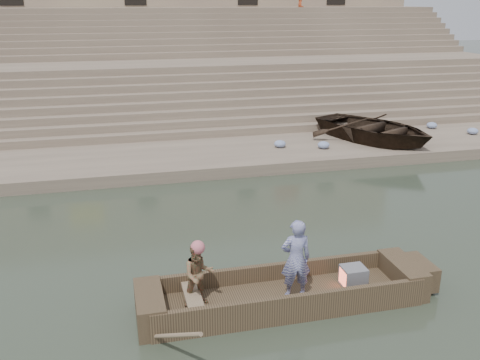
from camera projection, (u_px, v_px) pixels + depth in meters
name	position (u px, v px, depth m)	size (l,w,h in m)	color
ground	(300.00, 260.00, 12.06)	(120.00, 120.00, 0.00)	#273225
lower_landing	(225.00, 156.00, 19.35)	(32.00, 4.00, 0.40)	gray
mid_landing	(192.00, 91.00, 25.85)	(32.00, 3.00, 2.80)	gray
upper_landing	(174.00, 53.00, 31.90)	(32.00, 3.00, 5.20)	gray
ghat_steps	(187.00, 78.00, 27.28)	(32.00, 11.00, 5.20)	gray
building_wall	(164.00, 0.00, 34.61)	(32.00, 5.07, 11.20)	tan
main_rowboat	(283.00, 299.00, 10.26)	(5.00, 1.30, 0.22)	brown
rowboat_trim	(294.00, 289.00, 10.23)	(6.04, 2.63, 1.89)	brown
standing_man	(296.00, 259.00, 9.92)	(0.58, 0.38, 1.58)	navy
rowing_man	(199.00, 275.00, 9.71)	(0.59, 0.46, 1.22)	#287844
television	(353.00, 276.00, 10.48)	(0.46, 0.42, 0.40)	slate
beached_rowboat	(374.00, 128.00, 20.46)	(3.50, 4.90, 1.02)	#2D2116
cloth_bundles	(381.00, 136.00, 20.88)	(8.73, 2.36, 0.26)	#3F5999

